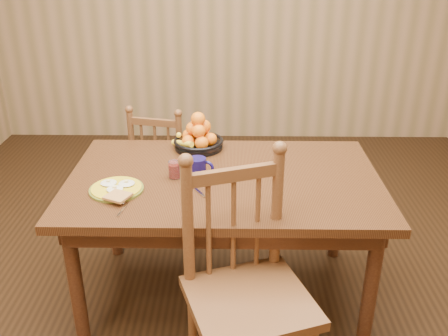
{
  "coord_description": "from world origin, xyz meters",
  "views": [
    {
      "loc": [
        0.04,
        -2.3,
        1.88
      ],
      "look_at": [
        0.0,
        0.0,
        0.8
      ],
      "focal_mm": 40.0,
      "sensor_mm": 36.0,
      "label": 1
    }
  ],
  "objects_px": {
    "chair_far": "(164,168)",
    "fruit_bowl": "(198,137)",
    "breakfast_plate": "(117,189)",
    "coffee_mug": "(198,167)",
    "chair_near": "(246,290)",
    "dining_table": "(224,191)"
  },
  "relations": [
    {
      "from": "chair_near",
      "to": "dining_table",
      "type": "bearing_deg",
      "value": 79.97
    },
    {
      "from": "dining_table",
      "to": "fruit_bowl",
      "type": "height_order",
      "value": "fruit_bowl"
    },
    {
      "from": "chair_far",
      "to": "fruit_bowl",
      "type": "distance_m",
      "value": 0.63
    },
    {
      "from": "chair_near",
      "to": "coffee_mug",
      "type": "bearing_deg",
      "value": 90.99
    },
    {
      "from": "chair_far",
      "to": "coffee_mug",
      "type": "xyz_separation_m",
      "value": [
        0.29,
        -0.79,
        0.37
      ]
    },
    {
      "from": "dining_table",
      "to": "chair_near",
      "type": "distance_m",
      "value": 0.65
    },
    {
      "from": "breakfast_plate",
      "to": "fruit_bowl",
      "type": "height_order",
      "value": "fruit_bowl"
    },
    {
      "from": "coffee_mug",
      "to": "fruit_bowl",
      "type": "distance_m",
      "value": 0.38
    },
    {
      "from": "chair_far",
      "to": "breakfast_plate",
      "type": "bearing_deg",
      "value": 96.7
    },
    {
      "from": "chair_far",
      "to": "fruit_bowl",
      "type": "height_order",
      "value": "fruit_bowl"
    },
    {
      "from": "dining_table",
      "to": "chair_far",
      "type": "relative_size",
      "value": 1.82
    },
    {
      "from": "fruit_bowl",
      "to": "coffee_mug",
      "type": "bearing_deg",
      "value": -86.12
    },
    {
      "from": "dining_table",
      "to": "breakfast_plate",
      "type": "height_order",
      "value": "breakfast_plate"
    },
    {
      "from": "fruit_bowl",
      "to": "breakfast_plate",
      "type": "bearing_deg",
      "value": -123.41
    },
    {
      "from": "chair_far",
      "to": "breakfast_plate",
      "type": "distance_m",
      "value": 1.02
    },
    {
      "from": "coffee_mug",
      "to": "chair_near",
      "type": "bearing_deg",
      "value": -69.67
    },
    {
      "from": "chair_far",
      "to": "chair_near",
      "type": "xyz_separation_m",
      "value": [
        0.53,
        -1.42,
        0.1
      ]
    },
    {
      "from": "dining_table",
      "to": "chair_near",
      "type": "xyz_separation_m",
      "value": [
        0.1,
        -0.63,
        -0.14
      ]
    },
    {
      "from": "dining_table",
      "to": "fruit_bowl",
      "type": "distance_m",
      "value": 0.44
    },
    {
      "from": "fruit_bowl",
      "to": "chair_far",
      "type": "bearing_deg",
      "value": 123.02
    },
    {
      "from": "dining_table",
      "to": "chair_near",
      "type": "relative_size",
      "value": 1.48
    },
    {
      "from": "chair_near",
      "to": "coffee_mug",
      "type": "relative_size",
      "value": 8.1
    }
  ]
}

